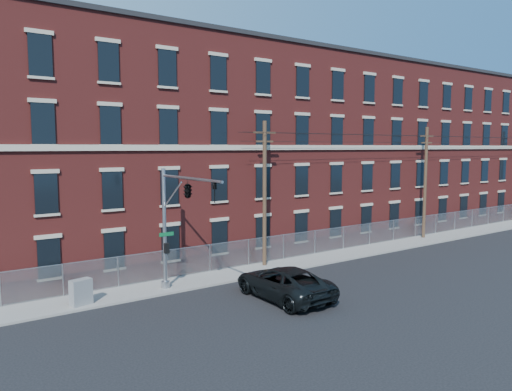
{
  "coord_description": "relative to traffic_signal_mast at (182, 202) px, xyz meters",
  "views": [
    {
      "loc": [
        -17.64,
        -21.19,
        8.34
      ],
      "look_at": [
        0.15,
        4.0,
        5.25
      ],
      "focal_mm": 33.98,
      "sensor_mm": 36.0,
      "label": 1
    }
  ],
  "objects": [
    {
      "name": "utility_pole_mid",
      "position": [
        26.0,
        3.42,
        -0.05
      ],
      "size": [
        1.8,
        0.28,
        10.0
      ],
      "color": "#4C3826",
      "rests_on": "ground"
    },
    {
      "name": "ground",
      "position": [
        6.0,
        -2.18,
        -5.39
      ],
      "size": [
        140.0,
        140.0,
        0.0
      ],
      "primitive_type": "plane",
      "color": "black",
      "rests_on": "ground"
    },
    {
      "name": "utility_pole_near",
      "position": [
        8.0,
        3.42,
        -0.05
      ],
      "size": [
        1.8,
        0.28,
        10.0
      ],
      "color": "#4C3826",
      "rests_on": "ground"
    },
    {
      "name": "overhead_wires",
      "position": [
        26.0,
        3.42,
        3.73
      ],
      "size": [
        40.0,
        0.62,
        0.62
      ],
      "color": "black",
      "rests_on": "ground"
    },
    {
      "name": "utility_cabinet",
      "position": [
        -4.91,
        2.02,
        -4.59
      ],
      "size": [
        1.18,
        0.79,
        1.36
      ],
      "primitive_type": "cube",
      "rotation": [
        0.0,
        0.0,
        0.25
      ],
      "color": "slate",
      "rests_on": "sidewalk"
    },
    {
      "name": "sidewalk",
      "position": [
        18.0,
        2.82,
        -5.33
      ],
      "size": [
        65.0,
        3.0,
        0.12
      ],
      "primitive_type": "cube",
      "color": "gray",
      "rests_on": "ground"
    },
    {
      "name": "mill_building",
      "position": [
        18.0,
        11.75,
        2.76
      ],
      "size": [
        55.3,
        14.32,
        16.3
      ],
      "color": "maroon",
      "rests_on": "ground"
    },
    {
      "name": "chain_link_fence",
      "position": [
        18.0,
        4.12,
        -4.33
      ],
      "size": [
        59.06,
        0.06,
        1.85
      ],
      "color": "#A5A8AD",
      "rests_on": "ground"
    },
    {
      "name": "traffic_signal_mast",
      "position": [
        0.0,
        0.0,
        0.0
      ],
      "size": [
        0.9,
        6.75,
        7.0
      ],
      "color": "#9EA0A5",
      "rests_on": "ground"
    },
    {
      "name": "pickup_truck",
      "position": [
        4.66,
        -2.93,
        -4.5
      ],
      "size": [
        3.01,
        6.4,
        1.77
      ],
      "primitive_type": "imported",
      "rotation": [
        0.0,
        0.0,
        3.13
      ],
      "color": "black",
      "rests_on": "ground"
    }
  ]
}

